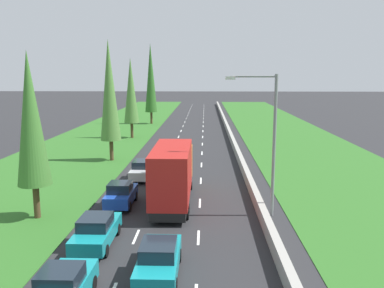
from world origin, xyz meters
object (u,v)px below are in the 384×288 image
(red_box_truck_centre_lane, at_px, (173,173))
(silver_sedan_left_lane, at_px, (143,169))
(teal_hatchback_left_lane, at_px, (63,288))
(poplar_tree_fourth, at_px, (131,91))
(teal_sedan_centre_lane, at_px, (159,259))
(teal_sedan_left_lane, at_px, (96,231))
(street_light_mast, at_px, (269,135))
(poplar_tree_third, at_px, (109,91))
(poplar_tree_fifth, at_px, (151,78))
(blue_hatchback_left_lane, at_px, (121,194))
(poplar_tree_second, at_px, (31,120))

(red_box_truck_centre_lane, height_order, silver_sedan_left_lane, red_box_truck_centre_lane)
(teal_hatchback_left_lane, relative_size, poplar_tree_fourth, 0.35)
(teal_sedan_centre_lane, relative_size, teal_sedan_left_lane, 1.00)
(teal_sedan_centre_lane, bearing_deg, teal_hatchback_left_lane, -142.95)
(teal_sedan_centre_lane, xyz_separation_m, street_light_mast, (6.02, 8.03, 4.42))
(teal_sedan_centre_lane, relative_size, poplar_tree_third, 0.36)
(teal_sedan_centre_lane, bearing_deg, poplar_tree_fifth, 97.96)
(red_box_truck_centre_lane, relative_size, blue_hatchback_left_lane, 2.41)
(blue_hatchback_left_lane, distance_m, poplar_tree_fifth, 46.65)
(red_box_truck_centre_lane, bearing_deg, silver_sedan_left_lane, 115.35)
(silver_sedan_left_lane, distance_m, poplar_tree_second, 12.38)
(blue_hatchback_left_lane, bearing_deg, teal_hatchback_left_lane, -88.55)
(teal_sedan_centre_lane, bearing_deg, teal_sedan_left_lane, 139.25)
(street_light_mast, bearing_deg, teal_hatchback_left_lane, -131.64)
(teal_hatchback_left_lane, bearing_deg, red_box_truck_centre_lane, 75.81)
(poplar_tree_fourth, bearing_deg, red_box_truck_centre_lane, -74.22)
(blue_hatchback_left_lane, relative_size, street_light_mast, 0.43)
(teal_sedan_left_lane, height_order, blue_hatchback_left_lane, blue_hatchback_left_lane)
(poplar_tree_second, bearing_deg, teal_sedan_left_lane, -38.79)
(poplar_tree_fourth, bearing_deg, poplar_tree_second, -90.34)
(teal_hatchback_left_lane, xyz_separation_m, silver_sedan_left_lane, (0.06, 19.48, -0.02))
(teal_hatchback_left_lane, bearing_deg, poplar_tree_fifth, 94.28)
(teal_hatchback_left_lane, bearing_deg, blue_hatchback_left_lane, 91.45)
(poplar_tree_fifth, distance_m, street_light_mast, 49.48)
(poplar_tree_second, height_order, street_light_mast, poplar_tree_second)
(poplar_tree_second, bearing_deg, poplar_tree_third, 87.44)
(red_box_truck_centre_lane, height_order, poplar_tree_fifth, poplar_tree_fifth)
(street_light_mast, bearing_deg, poplar_tree_third, 130.60)
(silver_sedan_left_lane, distance_m, street_light_mast, 13.64)
(teal_sedan_centre_lane, distance_m, poplar_tree_third, 26.16)
(blue_hatchback_left_lane, height_order, poplar_tree_fifth, poplar_tree_fifth)
(teal_sedan_centre_lane, height_order, teal_sedan_left_lane, same)
(red_box_truck_centre_lane, bearing_deg, teal_sedan_left_lane, -116.50)
(teal_sedan_centre_lane, xyz_separation_m, blue_hatchback_left_lane, (-3.72, 9.58, 0.02))
(poplar_tree_second, xyz_separation_m, street_light_mast, (14.55, 0.96, -1.03))
(red_box_truck_centre_lane, xyz_separation_m, poplar_tree_second, (-8.35, -3.14, 4.08))
(silver_sedan_left_lane, bearing_deg, blue_hatchback_left_lane, -92.87)
(blue_hatchback_left_lane, distance_m, poplar_tree_fourth, 30.44)
(teal_hatchback_left_lane, relative_size, poplar_tree_fifth, 0.27)
(teal_hatchback_left_lane, distance_m, teal_sedan_centre_lane, 4.27)
(red_box_truck_centre_lane, distance_m, silver_sedan_left_lane, 7.53)
(red_box_truck_centre_lane, height_order, blue_hatchback_left_lane, red_box_truck_centre_lane)
(poplar_tree_second, distance_m, poplar_tree_fourth, 32.02)
(poplar_tree_fourth, distance_m, poplar_tree_fifth, 16.45)
(teal_hatchback_left_lane, xyz_separation_m, poplar_tree_fifth, (-4.34, 58.03, 7.42))
(teal_sedan_left_lane, distance_m, poplar_tree_fourth, 36.69)
(poplar_tree_fourth, xyz_separation_m, street_light_mast, (14.36, -31.06, -1.42))
(poplar_tree_third, relative_size, street_light_mast, 1.39)
(teal_sedan_centre_lane, xyz_separation_m, poplar_tree_fifth, (-7.76, 55.46, 7.45))
(poplar_tree_second, distance_m, poplar_tree_fifth, 48.43)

